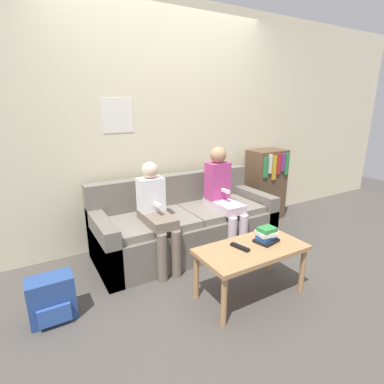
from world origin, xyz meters
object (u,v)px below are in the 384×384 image
Objects in this scene: person_left at (157,212)px; person_right at (223,194)px; coffee_table at (251,254)px; bookshelf at (266,184)px; backpack at (52,300)px; couch at (186,225)px; tv_remote at (240,247)px.

person_right is at bearing 0.97° from person_left.
person_right is (0.31, 0.82, 0.24)m from coffee_table.
bookshelf reaches higher than backpack.
couch is at bearing 93.01° from coffee_table.
couch is 1.44m from bookshelf.
tv_remote is at bearing -92.39° from couch.
couch is 11.05× the size of tv_remote.
tv_remote is 1.89m from bookshelf.
tv_remote is at bearing -116.91° from person_right.
coffee_table is 0.95m from person_left.
bookshelf is (1.40, 0.26, 0.21)m from couch.
person_right is 1.84m from backpack.
person_right reaches higher than backpack.
bookshelf is at bearing 43.15° from coffee_table.
person_right is at bearing 69.49° from coffee_table.
backpack is at bearing -169.28° from person_right.
person_left reaches higher than tv_remote.
coffee_table is at bearing -33.59° from tv_remote.
couch is at bearing 154.10° from person_right.
backpack is (-0.98, -0.32, -0.40)m from person_left.
person_right is 6.32× the size of tv_remote.
person_right reaches higher than person_left.
coffee_table is 2.59× the size of backpack.
person_right is at bearing -157.11° from bookshelf.
person_left reaches higher than backpack.
backpack is at bearing 147.87° from tv_remote.
backpack is at bearing 161.34° from coffee_table.
coffee_table is at bearing -86.99° from couch.
tv_remote reaches higher than coffee_table.
person_right reaches higher than bookshelf.
person_left is at bearing 120.02° from coffee_table.
person_left reaches higher than coffee_table.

